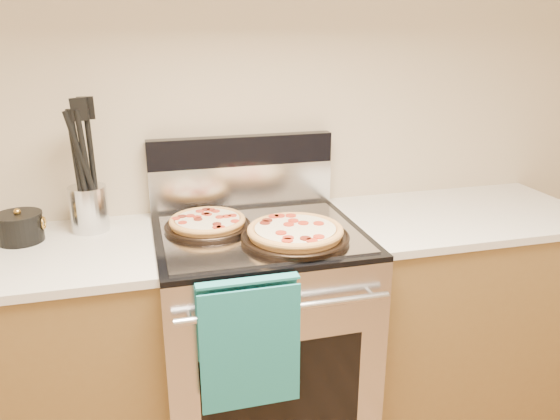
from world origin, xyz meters
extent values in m
plane|color=#C4B18E|center=(0.00, 2.00, 1.35)|extent=(4.00, 0.00, 4.00)
cube|color=#B7B7BC|center=(0.00, 1.65, 0.45)|extent=(0.76, 0.68, 0.90)
cube|color=black|center=(0.00, 1.31, 0.45)|extent=(0.56, 0.01, 0.40)
cube|color=black|center=(0.00, 1.65, 0.91)|extent=(0.76, 0.68, 0.02)
cube|color=silver|center=(0.00, 1.96, 1.01)|extent=(0.76, 0.06, 0.18)
cube|color=black|center=(0.00, 1.96, 1.16)|extent=(0.76, 0.06, 0.12)
cylinder|color=silver|center=(0.00, 1.27, 0.80)|extent=(0.70, 0.03, 0.03)
cube|color=gray|center=(0.00, 1.62, 0.92)|extent=(0.70, 0.55, 0.01)
cube|color=brown|center=(-0.88, 1.68, 0.44)|extent=(1.00, 0.62, 0.88)
cube|color=beige|center=(-0.88, 1.68, 0.90)|extent=(1.02, 0.64, 0.03)
cube|color=brown|center=(0.88, 1.68, 0.44)|extent=(1.00, 0.62, 0.88)
cube|color=beige|center=(0.88, 1.68, 0.90)|extent=(1.02, 0.64, 0.03)
cylinder|color=silver|center=(-0.60, 1.86, 1.00)|extent=(0.14, 0.14, 0.17)
cylinder|color=black|center=(-0.84, 1.80, 0.96)|extent=(0.17, 0.17, 0.10)
camera|label=1|loc=(-0.41, -0.19, 1.64)|focal=35.00mm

